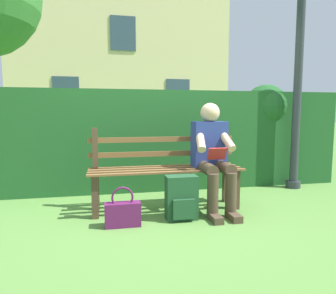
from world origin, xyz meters
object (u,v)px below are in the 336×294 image
object	(u,v)px
person_seated	(213,153)
handbag	(123,213)
lamp_post	(300,29)
backpack	(181,198)
park_bench	(165,169)

from	to	relation	value
person_seated	handbag	world-z (taller)	person_seated
person_seated	handbag	bearing A→B (deg)	17.65
person_seated	lamp_post	distance (m)	2.33
backpack	park_bench	bearing A→B (deg)	-77.49
backpack	lamp_post	world-z (taller)	lamp_post
person_seated	backpack	bearing A→B (deg)	30.25
backpack	handbag	bearing A→B (deg)	7.62
person_seated	park_bench	bearing A→B (deg)	-17.45
handbag	person_seated	bearing A→B (deg)	-162.35
park_bench	lamp_post	size ratio (longest dim) A/B	0.48
handbag	lamp_post	bearing A→B (deg)	-157.78
park_bench	handbag	distance (m)	0.77
park_bench	handbag	xyz separation A→B (m)	(0.51, 0.48, -0.32)
park_bench	lamp_post	world-z (taller)	lamp_post
lamp_post	handbag	bearing A→B (deg)	22.22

